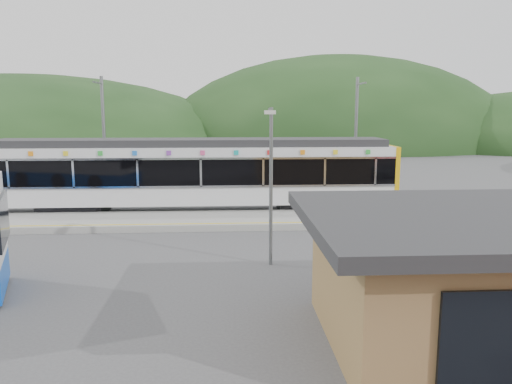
{
  "coord_description": "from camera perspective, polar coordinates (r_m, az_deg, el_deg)",
  "views": [
    {
      "loc": [
        -0.27,
        -19.3,
        5.21
      ],
      "look_at": [
        0.91,
        1.0,
        1.84
      ],
      "focal_mm": 35.0,
      "sensor_mm": 36.0,
      "label": 1
    }
  ],
  "objects": [
    {
      "name": "lamp_post",
      "position": [
        16.38,
        1.76,
        2.26
      ],
      "size": [
        0.37,
        0.97,
        5.29
      ],
      "rotation": [
        0.0,
        0.0,
        -0.14
      ],
      "color": "slate",
      "rests_on": "ground"
    },
    {
      "name": "train",
      "position": [
        25.55,
        -7.22,
        2.25
      ],
      "size": [
        20.44,
        3.01,
        3.74
      ],
      "color": "black",
      "rests_on": "ground"
    },
    {
      "name": "yellow_line",
      "position": [
        21.86,
        -2.54,
        -3.58
      ],
      "size": [
        26.0,
        0.1,
        0.01
      ],
      "primitive_type": "cube",
      "color": "yellow",
      "rests_on": "platform"
    },
    {
      "name": "ground",
      "position": [
        19.99,
        -2.46,
        -5.71
      ],
      "size": [
        120.0,
        120.0,
        0.0
      ],
      "primitive_type": "plane",
      "color": "#4C4C4F",
      "rests_on": "ground"
    },
    {
      "name": "platform",
      "position": [
        23.16,
        -2.59,
        -3.23
      ],
      "size": [
        26.0,
        3.2,
        0.3
      ],
      "primitive_type": "cube",
      "color": "#9E9E99",
      "rests_on": "ground"
    },
    {
      "name": "hills",
      "position": [
        25.95,
        11.16,
        -2.37
      ],
      "size": [
        146.0,
        149.0,
        26.0
      ],
      "color": "#1E3D19",
      "rests_on": "ground"
    },
    {
      "name": "catenary_mast_west",
      "position": [
        28.71,
        -16.97,
        5.88
      ],
      "size": [
        0.18,
        1.8,
        7.0
      ],
      "color": "slate",
      "rests_on": "ground"
    },
    {
      "name": "station_shelter",
      "position": [
        12.59,
        27.01,
        -8.53
      ],
      "size": [
        9.2,
        6.2,
        3.0
      ],
      "color": "olive",
      "rests_on": "ground"
    },
    {
      "name": "catenary_mast_east",
      "position": [
        28.84,
        11.34,
        6.11
      ],
      "size": [
        0.18,
        1.8,
        7.0
      ],
      "color": "slate",
      "rests_on": "ground"
    }
  ]
}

